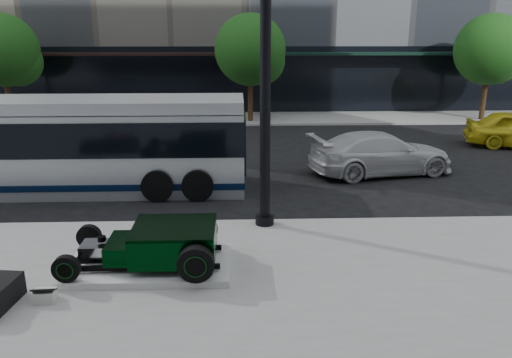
{
  "coord_description": "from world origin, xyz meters",
  "views": [
    {
      "loc": [
        0.29,
        -14.36,
        4.96
      ],
      "look_at": [
        0.75,
        -1.86,
        1.2
      ],
      "focal_mm": 35.0,
      "sensor_mm": 36.0,
      "label": 1
    }
  ],
  "objects_px": {
    "white_sedan": "(381,153)",
    "lamppost": "(265,65)",
    "hot_rod": "(164,243)",
    "transit_bus": "(54,144)"
  },
  "relations": [
    {
      "from": "lamppost",
      "to": "white_sedan",
      "type": "relative_size",
      "value": 1.7
    },
    {
      "from": "hot_rod",
      "to": "white_sedan",
      "type": "bearing_deg",
      "value": 48.25
    },
    {
      "from": "transit_bus",
      "to": "hot_rod",
      "type": "bearing_deg",
      "value": -54.6
    },
    {
      "from": "white_sedan",
      "to": "lamppost",
      "type": "bearing_deg",
      "value": 126.8
    },
    {
      "from": "hot_rod",
      "to": "white_sedan",
      "type": "relative_size",
      "value": 0.63
    },
    {
      "from": "transit_bus",
      "to": "lamppost",
      "type": "bearing_deg",
      "value": -28.7
    },
    {
      "from": "hot_rod",
      "to": "white_sedan",
      "type": "xyz_separation_m",
      "value": [
        6.64,
        7.43,
        0.05
      ]
    },
    {
      "from": "transit_bus",
      "to": "white_sedan",
      "type": "xyz_separation_m",
      "value": [
        10.88,
        1.45,
        -0.74
      ]
    },
    {
      "from": "transit_bus",
      "to": "white_sedan",
      "type": "relative_size",
      "value": 2.36
    },
    {
      "from": "hot_rod",
      "to": "lamppost",
      "type": "xyz_separation_m",
      "value": [
        2.23,
        2.44,
        3.45
      ]
    }
  ]
}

